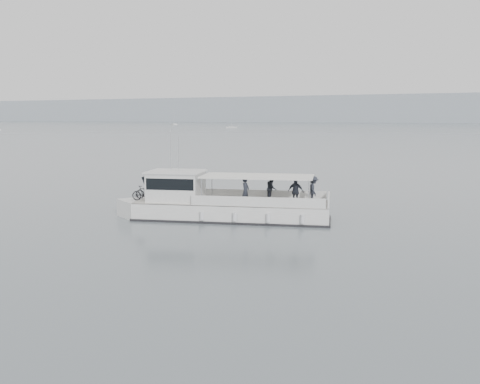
% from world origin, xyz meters
% --- Properties ---
extents(ground, '(1400.00, 1400.00, 0.00)m').
position_xyz_m(ground, '(0.00, 0.00, 0.00)').
color(ground, '#555E64').
rests_on(ground, ground).
extents(headland, '(1400.00, 90.00, 28.00)m').
position_xyz_m(headland, '(0.00, 560.00, 14.00)').
color(headland, '#939EA8').
rests_on(headland, ground).
extents(tour_boat, '(12.35, 5.89, 5.20)m').
position_xyz_m(tour_boat, '(4.74, -0.87, 0.85)').
color(tour_boat, white).
rests_on(tour_boat, ground).
extents(moored_fleet, '(385.81, 285.38, 11.32)m').
position_xyz_m(moored_fleet, '(-46.72, 187.53, 0.36)').
color(moored_fleet, white).
rests_on(moored_fleet, ground).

